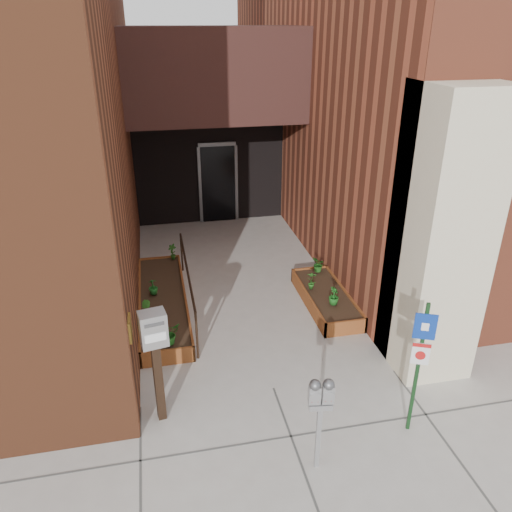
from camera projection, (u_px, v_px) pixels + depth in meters
ground at (273, 388)px, 7.64m from camera, size 80.00×80.00×0.00m
architecture at (198, 26)px, 11.57m from camera, size 20.00×14.60×10.00m
planter_left at (163, 303)px, 9.68m from camera, size 0.90×3.60×0.30m
planter_right at (326, 299)px, 9.83m from camera, size 0.80×2.20×0.30m
handrail at (187, 274)px, 9.47m from camera, size 0.04×3.34×0.90m
parking_meter at (321, 401)px, 5.87m from camera, size 0.31×0.16×1.36m
sign_post at (420, 356)px, 6.36m from camera, size 0.26×0.12×2.00m
payment_dropbox at (155, 344)px, 6.55m from camera, size 0.38×0.32×1.74m
shrub_left_a at (169, 334)px, 8.13m from camera, size 0.46×0.46×0.37m
shrub_left_b at (147, 310)px, 8.82m from camera, size 0.27×0.27×0.34m
shrub_left_c at (153, 286)px, 9.62m from camera, size 0.21×0.21×0.32m
shrub_left_d at (173, 252)px, 11.00m from camera, size 0.27×0.27×0.36m
shrub_right_a at (334, 296)px, 9.26m from camera, size 0.27×0.27×0.35m
shrub_right_b at (312, 280)px, 9.79m from camera, size 0.26×0.26×0.38m
shrub_right_c at (318, 265)px, 10.47m from camera, size 0.36×0.36×0.32m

